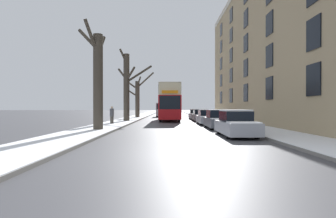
{
  "coord_description": "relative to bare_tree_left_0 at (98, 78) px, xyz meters",
  "views": [
    {
      "loc": [
        -0.67,
        -8.9,
        1.65
      ],
      "look_at": [
        -0.71,
        19.18,
        1.5
      ],
      "focal_mm": 28.0,
      "sensor_mm": 36.0,
      "label": 1
    }
  ],
  "objects": [
    {
      "name": "ground_plane",
      "position": [
        5.54,
        -9.18,
        -3.67
      ],
      "size": [
        320.0,
        320.0,
        0.0
      ],
      "primitive_type": "plane",
      "color": "#424247"
    },
    {
      "name": "double_decker_bus",
      "position": [
        5.07,
        15.71,
        -1.15
      ],
      "size": [
        2.55,
        11.44,
        4.44
      ],
      "color": "red",
      "rests_on": "ground"
    },
    {
      "name": "bare_tree_left_1",
      "position": [
        0.19,
        11.79,
        0.46
      ],
      "size": [
        4.03,
        1.88,
        8.31
      ],
      "color": "#423A30",
      "rests_on": "ground"
    },
    {
      "name": "parked_car_2",
      "position": [
        8.79,
        7.74,
        -3.0
      ],
      "size": [
        1.88,
        4.47,
        1.46
      ],
      "color": "#9EA3AD",
      "rests_on": "ground"
    },
    {
      "name": "pedestrian_left_sidewalk",
      "position": [
        -0.39,
        6.4,
        -2.69
      ],
      "size": [
        0.39,
        0.39,
        1.78
      ],
      "rotation": [
        0.0,
        0.0,
        3.98
      ],
      "color": "#4C4742",
      "rests_on": "ground"
    },
    {
      "name": "oncoming_van",
      "position": [
        3.82,
        29.13,
        -2.34
      ],
      "size": [
        2.06,
        5.1,
        2.46
      ],
      "color": "#9EA3AD",
      "rests_on": "ground"
    },
    {
      "name": "parked_car_4",
      "position": [
        8.79,
        19.33,
        -3.01
      ],
      "size": [
        1.73,
        4.23,
        1.44
      ],
      "color": "#9EA3AD",
      "rests_on": "ground"
    },
    {
      "name": "parked_car_0",
      "position": [
        8.79,
        -3.01,
        -2.97
      ],
      "size": [
        1.74,
        4.29,
        1.53
      ],
      "color": "#9EA3AD",
      "rests_on": "ground"
    },
    {
      "name": "sidewalk_right",
      "position": [
        11.4,
        43.82,
        -3.59
      ],
      "size": [
        3.04,
        130.0,
        0.16
      ],
      "color": "slate",
      "rests_on": "ground"
    },
    {
      "name": "parked_car_3",
      "position": [
        8.79,
        13.68,
        -2.99
      ],
      "size": [
        1.76,
        4.4,
        1.49
      ],
      "color": "#474C56",
      "rests_on": "ground"
    },
    {
      "name": "parked_car_1",
      "position": [
        8.79,
        2.56,
        -2.99
      ],
      "size": [
        1.7,
        4.16,
        1.5
      ],
      "color": "#474C56",
      "rests_on": "ground"
    },
    {
      "name": "bare_tree_left_2",
      "position": [
        0.1,
        22.77,
        -0.37
      ],
      "size": [
        4.69,
        1.89,
        7.28
      ],
      "color": "#423A30",
      "rests_on": "ground"
    },
    {
      "name": "terrace_facade_right",
      "position": [
        17.41,
        8.9,
        4.3
      ],
      "size": [
        9.1,
        35.63,
        15.92
      ],
      "color": "tan",
      "rests_on": "ground"
    },
    {
      "name": "bare_tree_left_0",
      "position": [
        0.0,
        0.0,
        0.0
      ],
      "size": [
        1.97,
        2.32,
        7.51
      ],
      "color": "#423A30",
      "rests_on": "ground"
    },
    {
      "name": "sidewalk_left",
      "position": [
        -0.32,
        43.82,
        -3.59
      ],
      "size": [
        3.04,
        130.0,
        0.16
      ],
      "color": "slate",
      "rests_on": "ground"
    }
  ]
}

